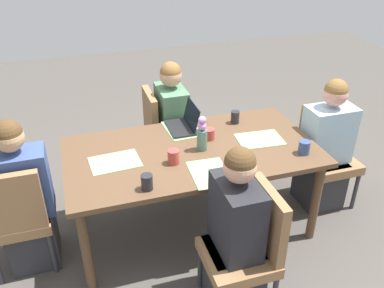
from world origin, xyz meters
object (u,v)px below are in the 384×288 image
object	(u,v)px
chair_head_right_right_near	(17,214)
coffee_mug_near_left	(235,117)
chair_far_left_far	(249,244)
person_head_right_right_near	(25,203)
chair_near_left_near	(163,130)
laptop_near_left_near	(185,124)
person_far_left_far	(235,237)
coffee_mug_centre_left	(147,182)
person_head_left_left_mid	(325,152)
person_near_left_near	(172,130)
coffee_mug_far_left	(209,134)
coffee_mug_near_right	(304,147)
chair_head_left_left_mid	(325,149)
dining_table	(192,158)
coffee_mug_centre_right	(173,157)
flower_vase	(202,134)

from	to	relation	value
chair_head_right_right_near	coffee_mug_near_left	world-z (taller)	chair_head_right_right_near
chair_far_left_far	person_head_right_right_near	xyz separation A→B (m)	(1.38, -0.84, 0.03)
chair_near_left_near	chair_far_left_far	xyz separation A→B (m)	(-0.15, 1.67, 0.00)
chair_head_right_right_near	laptop_near_left_near	distance (m)	1.46
chair_near_left_near	person_far_left_far	distance (m)	1.61
chair_head_right_right_near	coffee_mug_centre_left	bearing A→B (deg)	159.87
person_head_left_left_mid	person_head_right_right_near	xyz separation A→B (m)	(2.45, -0.03, 0.00)
coffee_mug_near_left	person_near_left_near	bearing A→B (deg)	-45.54
chair_head_right_right_near	coffee_mug_far_left	distance (m)	1.54
person_near_left_near	coffee_mug_centre_left	world-z (taller)	person_near_left_near
chair_near_left_near	coffee_mug_near_right	distance (m)	1.43
person_head_left_left_mid	coffee_mug_near_left	bearing A→B (deg)	-25.91
person_head_left_left_mid	coffee_mug_centre_left	distance (m)	1.70
person_near_left_near	coffee_mug_far_left	distance (m)	0.72
person_near_left_near	coffee_mug_near_left	distance (m)	0.69
chair_head_right_right_near	person_far_left_far	bearing A→B (deg)	152.65
person_far_left_far	coffee_mug_near_right	size ratio (longest dim) A/B	11.62
chair_head_left_left_mid	coffee_mug_centre_left	world-z (taller)	chair_head_left_left_mid
person_head_left_left_mid	chair_far_left_far	xyz separation A→B (m)	(1.08, 0.81, -0.03)
person_near_left_near	chair_far_left_far	size ratio (longest dim) A/B	1.33
chair_far_left_far	person_far_left_far	distance (m)	0.10
dining_table	coffee_mug_near_left	world-z (taller)	coffee_mug_near_left
laptop_near_left_near	coffee_mug_centre_right	size ratio (longest dim) A/B	3.01
person_head_right_right_near	coffee_mug_centre_right	size ratio (longest dim) A/B	11.23
flower_vase	coffee_mug_centre_right	xyz separation A→B (m)	(0.26, 0.12, -0.08)
coffee_mug_near_right	coffee_mug_far_left	xyz separation A→B (m)	(0.61, -0.42, -0.01)
person_near_left_near	laptop_near_left_near	bearing A→B (deg)	90.08
chair_near_left_near	person_near_left_near	bearing A→B (deg)	141.24
coffee_mug_near_right	coffee_mug_centre_right	distance (m)	0.99
coffee_mug_near_left	coffee_mug_centre_left	distance (m)	1.17
laptop_near_left_near	coffee_mug_centre_right	world-z (taller)	laptop_near_left_near
chair_near_left_near	person_head_left_left_mid	bearing A→B (deg)	145.11
dining_table	chair_far_left_far	distance (m)	0.86
person_head_right_right_near	laptop_near_left_near	bearing A→B (deg)	-165.03
chair_far_left_far	person_far_left_far	size ratio (longest dim) A/B	0.75
person_near_left_near	person_far_left_far	xyz separation A→B (m)	(-0.00, 1.55, 0.00)
chair_near_left_near	chair_head_right_right_near	bearing A→B (deg)	35.14
chair_head_left_left_mid	person_far_left_far	distance (m)	1.47
person_near_left_near	chair_far_left_far	world-z (taller)	person_near_left_near
chair_head_right_right_near	person_near_left_near	bearing A→B (deg)	-148.16
chair_head_left_left_mid	flower_vase	world-z (taller)	flower_vase
coffee_mug_far_left	chair_head_right_right_near	bearing A→B (deg)	7.35
coffee_mug_near_left	laptop_near_left_near	bearing A→B (deg)	-3.78
person_head_right_right_near	coffee_mug_centre_right	world-z (taller)	person_head_right_right_near
dining_table	person_far_left_far	distance (m)	0.79
coffee_mug_centre_left	coffee_mug_centre_right	world-z (taller)	coffee_mug_centre_left
flower_vase	coffee_mug_near_left	xyz separation A→B (m)	(-0.41, -0.34, -0.08)
chair_head_right_right_near	coffee_mug_near_right	distance (m)	2.14
coffee_mug_near_left	coffee_mug_centre_right	distance (m)	0.82
chair_head_left_left_mid	person_far_left_far	xyz separation A→B (m)	(1.21, 0.83, 0.03)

